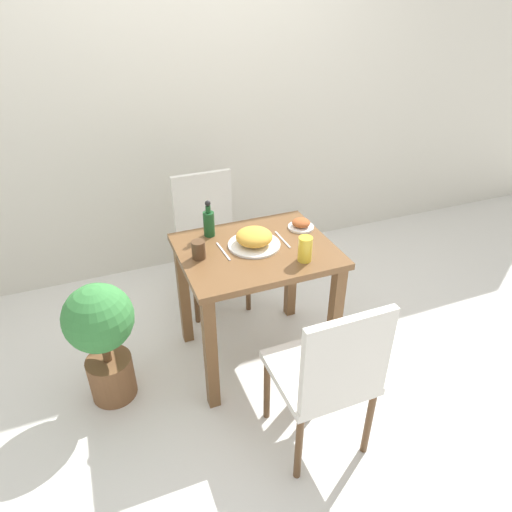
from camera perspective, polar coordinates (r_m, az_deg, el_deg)
ground_plane at (r=2.85m, az=-0.00°, el=-11.95°), size 16.00×16.00×0.00m
wall_back at (r=3.32m, az=-8.38°, el=19.69°), size 8.00×0.05×2.60m
dining_table at (r=2.48m, az=-0.00°, el=-1.93°), size 0.81×0.65×0.74m
chair_near at (r=2.07m, az=9.12°, el=-14.16°), size 0.42×0.42×0.88m
chair_far at (r=3.07m, az=-5.91°, el=2.79°), size 0.42×0.42×0.88m
food_plate at (r=2.40m, az=-0.31°, el=2.18°), size 0.28×0.28×0.10m
side_plate at (r=2.60m, az=5.65°, el=3.98°), size 0.15×0.15×0.06m
drink_cup at (r=2.31m, az=-7.19°, el=0.78°), size 0.07×0.07×0.09m
juice_glass at (r=2.28m, az=6.16°, el=0.87°), size 0.07×0.07×0.13m
sauce_bottle at (r=2.50m, az=-5.91°, el=4.21°), size 0.06×0.06×0.21m
fork_utensil at (r=2.37m, az=-4.12°, el=0.59°), size 0.02×0.19×0.00m
spoon_utensil at (r=2.48m, az=3.34°, el=2.07°), size 0.01×0.19×0.00m
potted_plant_left at (r=2.46m, az=-18.70°, el=-9.19°), size 0.35×0.35×0.71m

